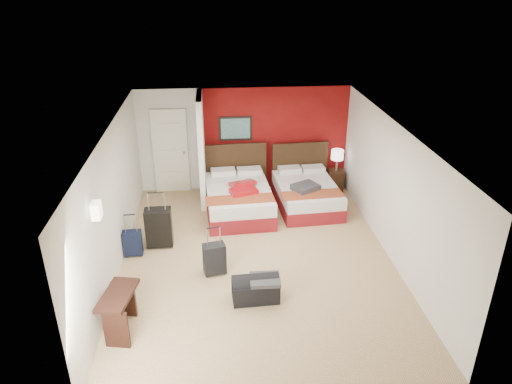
{
  "coord_description": "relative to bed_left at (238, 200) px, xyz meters",
  "views": [
    {
      "loc": [
        -0.71,
        -7.52,
        4.92
      ],
      "look_at": [
        0.07,
        0.8,
        1.0
      ],
      "focal_mm": 33.23,
      "sensor_mm": 36.0,
      "label": 1
    }
  ],
  "objects": [
    {
      "name": "partition_wall",
      "position": [
        -0.78,
        0.71,
        0.95
      ],
      "size": [
        0.12,
        1.2,
        2.5
      ],
      "primitive_type": "cube",
      "color": "silver",
      "rests_on": "ground"
    },
    {
      "name": "suitcase_charcoal",
      "position": [
        -0.56,
        -2.33,
        -0.02
      ],
      "size": [
        0.42,
        0.31,
        0.57
      ],
      "primitive_type": "cube",
      "rotation": [
        0.0,
        0.0,
        0.21
      ],
      "color": "black",
      "rests_on": "ground"
    },
    {
      "name": "table_lamp",
      "position": [
        2.44,
        0.98,
        0.47
      ],
      "size": [
        0.38,
        0.38,
        0.53
      ],
      "primitive_type": "cylinder",
      "rotation": [
        0.0,
        0.0,
        -0.34
      ],
      "color": "silver",
      "rests_on": "nightstand"
    },
    {
      "name": "jacket_bundle",
      "position": [
        1.46,
        -0.16,
        0.32
      ],
      "size": [
        0.67,
        0.63,
        0.13
      ],
      "primitive_type": "cube",
      "rotation": [
        0.0,
        0.0,
        0.5
      ],
      "color": "#37373C",
      "rests_on": "bed_right"
    },
    {
      "name": "jacket_draped",
      "position": [
        0.24,
        -3.18,
        0.12
      ],
      "size": [
        0.49,
        0.42,
        0.06
      ],
      "primitive_type": "cube",
      "rotation": [
        0.0,
        0.0,
        -0.03
      ],
      "color": "#38383D",
      "rests_on": "duffel_bag"
    },
    {
      "name": "suitcase_navy",
      "position": [
        -2.09,
        -1.58,
        -0.06
      ],
      "size": [
        0.36,
        0.23,
        0.48
      ],
      "primitive_type": "cube",
      "rotation": [
        0.0,
        0.0,
        0.06
      ],
      "color": "black",
      "rests_on": "ground"
    },
    {
      "name": "nightstand",
      "position": [
        2.44,
        0.98,
        -0.05
      ],
      "size": [
        0.41,
        0.41,
        0.51
      ],
      "primitive_type": "cube",
      "rotation": [
        0.0,
        0.0,
        -0.13
      ],
      "color": "black",
      "rests_on": "ground"
    },
    {
      "name": "ground",
      "position": [
        0.22,
        -1.9,
        -0.3
      ],
      "size": [
        6.5,
        6.5,
        0.0
      ],
      "primitive_type": "plane",
      "color": "tan",
      "rests_on": "ground"
    },
    {
      "name": "red_accent_panel",
      "position": [
        0.97,
        1.33,
        0.95
      ],
      "size": [
        3.5,
        0.04,
        2.5
      ],
      "primitive_type": "cube",
      "color": "maroon",
      "rests_on": "ground"
    },
    {
      "name": "desk",
      "position": [
        -1.97,
        -3.68,
        0.04
      ],
      "size": [
        0.56,
        0.88,
        0.68
      ],
      "primitive_type": "cube",
      "rotation": [
        0.0,
        0.0,
        -0.2
      ],
      "color": "black",
      "rests_on": "ground"
    },
    {
      "name": "room_walls",
      "position": [
        -1.18,
        -0.48,
        0.96
      ],
      "size": [
        5.02,
        6.52,
        2.5
      ],
      "color": "silver",
      "rests_on": "ground"
    },
    {
      "name": "bed_left",
      "position": [
        0.0,
        0.0,
        0.0
      ],
      "size": [
        1.51,
        2.07,
        0.6
      ],
      "primitive_type": "cube",
      "rotation": [
        0.0,
        0.0,
        0.06
      ],
      "color": "white",
      "rests_on": "ground"
    },
    {
      "name": "suitcase_black",
      "position": [
        -1.62,
        -1.28,
        0.08
      ],
      "size": [
        0.51,
        0.33,
        0.76
      ],
      "primitive_type": "cube",
      "rotation": [
        0.0,
        0.0,
        0.02
      ],
      "color": "black",
      "rests_on": "ground"
    },
    {
      "name": "duffel_bag",
      "position": [
        0.09,
        -3.13,
        -0.11
      ],
      "size": [
        0.77,
        0.44,
        0.38
      ],
      "primitive_type": "cube",
      "rotation": [
        0.0,
        0.0,
        0.04
      ],
      "color": "black",
      "rests_on": "ground"
    },
    {
      "name": "bed_right",
      "position": [
        1.56,
        0.14,
        -0.02
      ],
      "size": [
        1.42,
        1.94,
        0.56
      ],
      "primitive_type": "cube",
      "rotation": [
        0.0,
        0.0,
        0.06
      ],
      "color": "white",
      "rests_on": "ground"
    },
    {
      "name": "entry_door",
      "position": [
        -1.53,
        1.3,
        0.72
      ],
      "size": [
        0.82,
        0.06,
        2.05
      ],
      "primitive_type": "cube",
      "color": "silver",
      "rests_on": "ground"
    },
    {
      "name": "red_suitcase_open",
      "position": [
        0.1,
        -0.1,
        0.35
      ],
      "size": [
        0.76,
        0.9,
        0.1
      ],
      "primitive_type": "cube",
      "rotation": [
        0.0,
        0.0,
        0.32
      ],
      "color": "#A40E13",
      "rests_on": "bed_left"
    }
  ]
}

